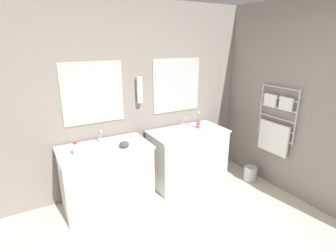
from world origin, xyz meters
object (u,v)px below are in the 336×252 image
at_px(vanity_left, 107,177).
at_px(vanity_right, 189,157).
at_px(toiletry_bottle, 76,149).
at_px(flower_vase, 198,121).
at_px(amenity_bowl, 124,144).
at_px(waste_bin, 250,173).

bearing_deg(vanity_left, vanity_right, 0.00).
xyz_separation_m(vanity_right, toiletry_bottle, (-1.60, -0.06, 0.48)).
xyz_separation_m(toiletry_bottle, flower_vase, (1.79, 0.13, 0.03)).
bearing_deg(flower_vase, amenity_bowl, -172.29).
distance_m(vanity_left, amenity_bowl, 0.50).
bearing_deg(flower_vase, waste_bin, -36.51).
distance_m(amenity_bowl, flower_vase, 1.24).
bearing_deg(vanity_left, amenity_bowl, -25.51).
bearing_deg(amenity_bowl, vanity_right, 5.58).
relative_size(vanity_right, toiletry_bottle, 6.63).
bearing_deg(toiletry_bottle, waste_bin, -8.48).
bearing_deg(toiletry_bottle, vanity_right, 2.24).
bearing_deg(toiletry_bottle, flower_vase, 4.09).
bearing_deg(amenity_bowl, toiletry_bottle, 176.12).
xyz_separation_m(amenity_bowl, flower_vase, (1.23, 0.17, 0.07)).
bearing_deg(flower_vase, toiletry_bottle, -175.91).
height_order(flower_vase, waste_bin, flower_vase).
height_order(toiletry_bottle, waste_bin, toiletry_bottle).
bearing_deg(vanity_left, waste_bin, -11.52).
relative_size(vanity_right, amenity_bowl, 8.94).
bearing_deg(flower_vase, vanity_right, -161.51).
bearing_deg(vanity_right, vanity_left, 180.00).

